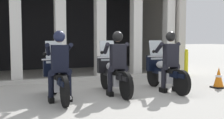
{
  "coord_description": "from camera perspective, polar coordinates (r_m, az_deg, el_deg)",
  "views": [
    {
      "loc": [
        -2.58,
        -6.54,
        1.43
      ],
      "look_at": [
        0.0,
        0.15,
        0.86
      ],
      "focal_mm": 44.76,
      "sensor_mm": 36.0,
      "label": 1
    }
  ],
  "objects": [
    {
      "name": "ground_plane",
      "position": [
        9.99,
        -5.9,
        -3.73
      ],
      "size": [
        80.0,
        80.0,
        0.0
      ],
      "primitive_type": "plane",
      "color": "#A8A59E"
    },
    {
      "name": "station_building",
      "position": [
        11.66,
        -8.87,
        7.92
      ],
      "size": [
        8.21,
        4.01,
        3.52
      ],
      "color": "black",
      "rests_on": "ground"
    },
    {
      "name": "kerb_strip",
      "position": [
        9.39,
        -5.58,
        -3.89
      ],
      "size": [
        7.71,
        0.24,
        0.12
      ],
      "primitive_type": "cube",
      "color": "#B7B5AD",
      "rests_on": "ground"
    },
    {
      "name": "motorcycle_left",
      "position": [
        6.59,
        -11.06,
        -3.68
      ],
      "size": [
        0.62,
        2.04,
        1.35
      ],
      "rotation": [
        0.0,
        0.0,
        -0.11
      ],
      "color": "black",
      "rests_on": "ground"
    },
    {
      "name": "police_officer_left",
      "position": [
        6.27,
        -10.68,
        -0.07
      ],
      "size": [
        0.63,
        0.61,
        1.58
      ],
      "rotation": [
        0.0,
        0.0,
        -0.11
      ],
      "color": "black",
      "rests_on": "ground"
    },
    {
      "name": "motorcycle_center",
      "position": [
        7.15,
        0.26,
        -2.95
      ],
      "size": [
        0.62,
        2.04,
        1.35
      ],
      "rotation": [
        0.0,
        0.0,
        -0.07
      ],
      "color": "black",
      "rests_on": "ground"
    },
    {
      "name": "police_officer_center",
      "position": [
        6.85,
        1.11,
        0.39
      ],
      "size": [
        0.63,
        0.61,
        1.58
      ],
      "rotation": [
        0.0,
        0.0,
        -0.07
      ],
      "color": "black",
      "rests_on": "ground"
    },
    {
      "name": "motorcycle_right",
      "position": [
        7.73,
        10.6,
        -2.47
      ],
      "size": [
        0.62,
        2.04,
        1.35
      ],
      "rotation": [
        0.0,
        0.0,
        -0.24
      ],
      "color": "black",
      "rests_on": "ground"
    },
    {
      "name": "police_officer_right",
      "position": [
        7.45,
        11.78,
        0.63
      ],
      "size": [
        0.63,
        0.61,
        1.58
      ],
      "rotation": [
        0.0,
        0.0,
        -0.24
      ],
      "color": "black",
      "rests_on": "ground"
    },
    {
      "name": "traffic_cone_flank",
      "position": [
        8.48,
        20.95,
        -3.52
      ],
      "size": [
        0.34,
        0.34,
        0.59
      ],
      "color": "black",
      "rests_on": "ground"
    },
    {
      "name": "bollard_kerbside",
      "position": [
        10.75,
        14.92,
        -0.59
      ],
      "size": [
        0.14,
        0.14,
        1.01
      ],
      "color": "yellow",
      "rests_on": "ground"
    }
  ]
}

